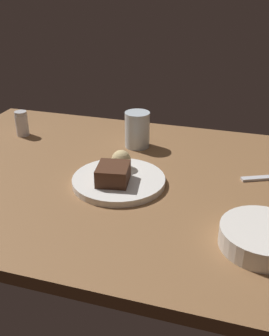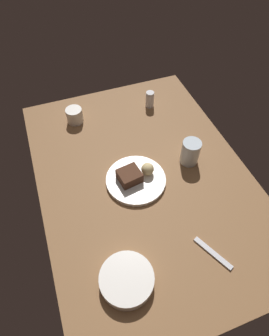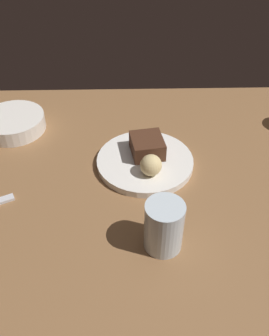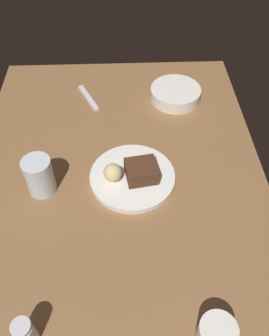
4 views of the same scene
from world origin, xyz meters
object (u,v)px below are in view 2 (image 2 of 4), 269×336
object	(u,v)px
bread_roll	(147,168)
side_bowl	(127,280)
salt_shaker	(150,99)
dessert_spoon	(213,253)
coffee_cup	(75,115)
chocolate_cake_slice	(130,176)
dessert_plate	(136,180)
water_glass	(190,152)

from	to	relation	value
bread_roll	side_bowl	distance (cm)	43.27
salt_shaker	dessert_spoon	distance (cm)	79.02
salt_shaker	coffee_cup	size ratio (longest dim) A/B	1.08
bread_roll	coffee_cup	distance (cm)	46.23
bread_roll	dessert_spoon	size ratio (longest dim) A/B	0.34
chocolate_cake_slice	salt_shaker	bearing A→B (deg)	-31.43
dessert_plate	coffee_cup	bearing A→B (deg)	19.10
chocolate_cake_slice	side_bowl	world-z (taller)	chocolate_cake_slice
coffee_cup	dessert_spoon	bearing A→B (deg)	-160.07
chocolate_cake_slice	salt_shaker	world-z (taller)	salt_shaker
dessert_plate	coffee_cup	distance (cm)	45.70
side_bowl	dessert_spoon	bearing A→B (deg)	-92.25
salt_shaker	water_glass	bearing A→B (deg)	-176.64
chocolate_cake_slice	salt_shaker	xyz separation A→B (cm)	(40.82, -24.95, 0.08)
dessert_plate	water_glass	bearing A→B (deg)	-84.39
chocolate_cake_slice	coffee_cup	bearing A→B (deg)	16.37
dessert_plate	bread_roll	distance (cm)	6.56
dessert_spoon	water_glass	bearing A→B (deg)	-40.34
dessert_plate	side_bowl	bearing A→B (deg)	155.69
water_glass	dessert_spoon	xyz separation A→B (cm)	(-39.51, 10.65, -5.15)
bread_roll	salt_shaker	world-z (taller)	salt_shaker
salt_shaker	dessert_spoon	world-z (taller)	salt_shaker
bread_roll	dessert_spoon	bearing A→B (deg)	-167.20
dessert_plate	chocolate_cake_slice	distance (cm)	3.99
water_glass	dessert_spoon	size ratio (longest dim) A/B	0.73
dessert_spoon	bread_roll	bearing A→B (deg)	-12.45
bread_roll	water_glass	world-z (taller)	water_glass
bread_roll	side_bowl	size ratio (longest dim) A/B	0.30
side_bowl	coffee_cup	distance (cm)	79.01
dessert_plate	dessert_spoon	world-z (taller)	dessert_plate
coffee_cup	chocolate_cake_slice	bearing A→B (deg)	-163.63
bread_roll	coffee_cup	bearing A→B (deg)	26.03
dessert_plate	coffee_cup	xyz separation A→B (cm)	(43.11, 14.93, 2.66)
dessert_plate	water_glass	xyz separation A→B (cm)	(2.44, -24.79, 4.63)
water_glass	dessert_spoon	world-z (taller)	water_glass
dessert_plate	chocolate_cake_slice	bearing A→B (deg)	76.34
chocolate_cake_slice	bread_roll	world-z (taller)	bread_roll
salt_shaker	side_bowl	world-z (taller)	salt_shaker
bread_roll	dessert_spoon	distance (cm)	39.83
chocolate_cake_slice	bread_roll	xyz separation A→B (cm)	(0.98, -7.80, 0.34)
water_glass	side_bowl	distance (cm)	56.22
salt_shaker	coffee_cup	world-z (taller)	salt_shaker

